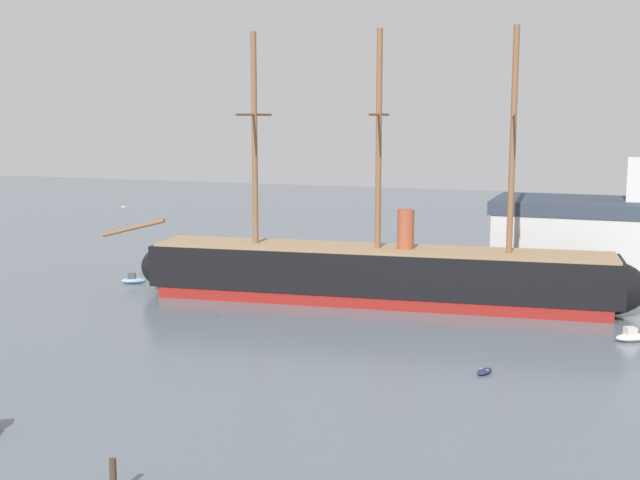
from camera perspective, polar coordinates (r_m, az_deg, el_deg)
tall_ship at (r=90.45m, az=4.04°, el=-2.36°), size 61.94×15.57×29.82m
dinghy_alongside_stern at (r=67.41m, az=11.47°, el=-9.03°), size 1.41×2.03×0.44m
motorboat_far_left at (r=103.52m, az=-12.98°, el=-2.74°), size 3.27×2.49×1.27m
motorboat_far_right at (r=80.56m, az=21.05°, el=-6.33°), size 3.45×2.83×1.36m
motorboat_distant_centre at (r=96.69m, az=3.07°, el=-3.20°), size 4.79×3.60×1.86m
mooring_piling_nearest at (r=47.22m, az=-14.32°, el=-15.89°), size 0.38×0.38×2.21m
seagull_in_flight at (r=67.09m, az=-13.66°, el=2.28°), size 0.41×1.09×0.13m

